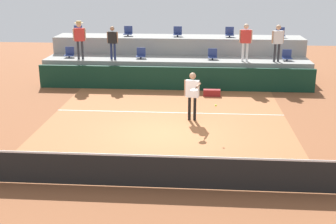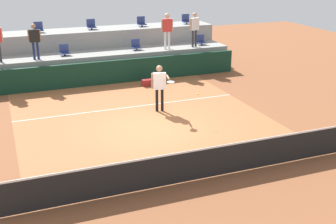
{
  "view_description": "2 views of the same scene",
  "coord_description": "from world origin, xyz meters",
  "px_view_note": "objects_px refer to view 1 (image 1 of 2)",
  "views": [
    {
      "loc": [
        1.2,
        -14.14,
        5.3
      ],
      "look_at": [
        0.2,
        -0.87,
        1.07
      ],
      "focal_mm": 46.94,
      "sensor_mm": 36.0,
      "label": 1
    },
    {
      "loc": [
        -4.62,
        -13.55,
        5.79
      ],
      "look_at": [
        0.1,
        -1.45,
        1.09
      ],
      "focal_mm": 46.96,
      "sensor_mm": 36.0,
      "label": 2
    }
  ],
  "objects_px": {
    "tennis_player": "(192,91)",
    "tennis_ball": "(216,106)",
    "stadium_chair_lower_right": "(213,55)",
    "stadium_chair_lower_left": "(141,54)",
    "stadium_chair_upper_far_right": "(280,33)",
    "stadium_chair_upper_far_left": "(78,31)",
    "stadium_chair_upper_right": "(230,33)",
    "spectator_in_white": "(113,40)",
    "spectator_leaning_on_rail": "(246,39)",
    "equipment_bag": "(212,93)",
    "stadium_chair_upper_center": "(178,32)",
    "spectator_in_grey": "(278,40)",
    "stadium_chair_upper_left": "(128,32)",
    "spectator_with_hat": "(79,36)",
    "stadium_chair_lower_far_right": "(287,56)",
    "stadium_chair_lower_far_left": "(69,53)"
  },
  "relations": [
    {
      "from": "stadium_chair_lower_far_right",
      "to": "spectator_leaning_on_rail",
      "type": "distance_m",
      "value": 2.27
    },
    {
      "from": "stadium_chair_upper_center",
      "to": "spectator_in_grey",
      "type": "xyz_separation_m",
      "value": [
        4.83,
        -2.18,
        -0.01
      ]
    },
    {
      "from": "stadium_chair_lower_far_right",
      "to": "equipment_bag",
      "type": "relative_size",
      "value": 0.68
    },
    {
      "from": "stadium_chair_upper_left",
      "to": "spectator_with_hat",
      "type": "bearing_deg",
      "value": -132.79
    },
    {
      "from": "stadium_chair_upper_center",
      "to": "spectator_in_white",
      "type": "bearing_deg",
      "value": -144.22
    },
    {
      "from": "stadium_chair_lower_left",
      "to": "stadium_chair_lower_far_right",
      "type": "bearing_deg",
      "value": 0.0
    },
    {
      "from": "stadium_chair_upper_far_right",
      "to": "tennis_player",
      "type": "xyz_separation_m",
      "value": [
        -4.36,
        -7.52,
        -1.18
      ]
    },
    {
      "from": "stadium_chair_lower_far_right",
      "to": "spectator_in_grey",
      "type": "xyz_separation_m",
      "value": [
        -0.57,
        -0.38,
        0.84
      ]
    },
    {
      "from": "stadium_chair_upper_left",
      "to": "stadium_chair_upper_center",
      "type": "bearing_deg",
      "value": 0.0
    },
    {
      "from": "stadium_chair_lower_left",
      "to": "stadium_chair_upper_right",
      "type": "xyz_separation_m",
      "value": [
        4.42,
        1.8,
        0.85
      ]
    },
    {
      "from": "stadium_chair_lower_right",
      "to": "stadium_chair_lower_left",
      "type": "bearing_deg",
      "value": 180.0
    },
    {
      "from": "stadium_chair_lower_far_left",
      "to": "spectator_with_hat",
      "type": "xyz_separation_m",
      "value": [
        0.67,
        -0.38,
        0.93
      ]
    },
    {
      "from": "stadium_chair_upper_far_right",
      "to": "spectator_with_hat",
      "type": "bearing_deg",
      "value": -167.64
    },
    {
      "from": "stadium_chair_lower_left",
      "to": "stadium_chair_upper_far_left",
      "type": "xyz_separation_m",
      "value": [
        -3.62,
        1.8,
        0.85
      ]
    },
    {
      "from": "spectator_with_hat",
      "to": "spectator_leaning_on_rail",
      "type": "height_order",
      "value": "spectator_with_hat"
    },
    {
      "from": "stadium_chair_upper_far_left",
      "to": "equipment_bag",
      "type": "height_order",
      "value": "stadium_chair_upper_far_left"
    },
    {
      "from": "stadium_chair_upper_right",
      "to": "stadium_chair_upper_far_right",
      "type": "bearing_deg",
      "value": 0.0
    },
    {
      "from": "stadium_chair_lower_left",
      "to": "stadium_chair_upper_right",
      "type": "height_order",
      "value": "stadium_chair_upper_right"
    },
    {
      "from": "stadium_chair_lower_right",
      "to": "stadium_chair_upper_right",
      "type": "bearing_deg",
      "value": 63.56
    },
    {
      "from": "spectator_leaning_on_rail",
      "to": "spectator_in_grey",
      "type": "height_order",
      "value": "spectator_leaning_on_rail"
    },
    {
      "from": "spectator_in_grey",
      "to": "tennis_ball",
      "type": "height_order",
      "value": "spectator_in_grey"
    },
    {
      "from": "stadium_chair_lower_far_left",
      "to": "equipment_bag",
      "type": "xyz_separation_m",
      "value": [
        7.1,
        -2.23,
        -1.31
      ]
    },
    {
      "from": "stadium_chair_upper_right",
      "to": "spectator_with_hat",
      "type": "relative_size",
      "value": 0.28
    },
    {
      "from": "stadium_chair_lower_right",
      "to": "stadium_chair_lower_far_right",
      "type": "xyz_separation_m",
      "value": [
        3.58,
        0.0,
        0.0
      ]
    },
    {
      "from": "stadium_chair_upper_right",
      "to": "spectator_in_grey",
      "type": "distance_m",
      "value": 3.04
    },
    {
      "from": "stadium_chair_lower_right",
      "to": "equipment_bag",
      "type": "xyz_separation_m",
      "value": [
        -0.04,
        -2.23,
        -1.31
      ]
    },
    {
      "from": "stadium_chair_upper_left",
      "to": "spectator_in_white",
      "type": "bearing_deg",
      "value": -100.45
    },
    {
      "from": "tennis_player",
      "to": "tennis_ball",
      "type": "bearing_deg",
      "value": -64.03
    },
    {
      "from": "stadium_chair_upper_far_left",
      "to": "stadium_chair_upper_center",
      "type": "height_order",
      "value": "same"
    },
    {
      "from": "stadium_chair_upper_far_right",
      "to": "stadium_chair_lower_far_right",
      "type": "bearing_deg",
      "value": -87.43
    },
    {
      "from": "stadium_chair_upper_center",
      "to": "spectator_in_grey",
      "type": "height_order",
      "value": "spectator_in_grey"
    },
    {
      "from": "stadium_chair_upper_far_left",
      "to": "tennis_ball",
      "type": "bearing_deg",
      "value": -52.26
    },
    {
      "from": "stadium_chair_upper_far_right",
      "to": "tennis_ball",
      "type": "xyz_separation_m",
      "value": [
        -3.54,
        -9.19,
        -1.21
      ]
    },
    {
      "from": "stadium_chair_lower_left",
      "to": "stadium_chair_upper_right",
      "type": "relative_size",
      "value": 1.0
    },
    {
      "from": "stadium_chair_upper_far_left",
      "to": "stadium_chair_upper_right",
      "type": "distance_m",
      "value": 8.05
    },
    {
      "from": "tennis_ball",
      "to": "spectator_leaning_on_rail",
      "type": "bearing_deg",
      "value": 77.45
    },
    {
      "from": "stadium_chair_upper_left",
      "to": "equipment_bag",
      "type": "bearing_deg",
      "value": -42.48
    },
    {
      "from": "stadium_chair_upper_right",
      "to": "spectator_with_hat",
      "type": "xyz_separation_m",
      "value": [
        -7.36,
        -2.18,
        0.08
      ]
    },
    {
      "from": "stadium_chair_upper_center",
      "to": "stadium_chair_upper_far_left",
      "type": "bearing_deg",
      "value": 180.0
    },
    {
      "from": "stadium_chair_lower_far_left",
      "to": "stadium_chair_upper_center",
      "type": "relative_size",
      "value": 1.0
    },
    {
      "from": "spectator_in_white",
      "to": "spectator_leaning_on_rail",
      "type": "height_order",
      "value": "spectator_leaning_on_rail"
    },
    {
      "from": "equipment_bag",
      "to": "stadium_chair_lower_far_left",
      "type": "bearing_deg",
      "value": 162.55
    },
    {
      "from": "tennis_player",
      "to": "spectator_in_white",
      "type": "xyz_separation_m",
      "value": [
        -3.99,
        5.33,
        1.07
      ]
    },
    {
      "from": "spectator_leaning_on_rail",
      "to": "tennis_ball",
      "type": "relative_size",
      "value": 26.18
    },
    {
      "from": "spectator_with_hat",
      "to": "spectator_leaning_on_rail",
      "type": "distance_m",
      "value": 7.99
    },
    {
      "from": "tennis_ball",
      "to": "spectator_in_grey",
      "type": "bearing_deg",
      "value": 66.46
    },
    {
      "from": "stadium_chair_upper_right",
      "to": "tennis_ball",
      "type": "relative_size",
      "value": 7.65
    },
    {
      "from": "spectator_in_grey",
      "to": "equipment_bag",
      "type": "bearing_deg",
      "value": -148.86
    },
    {
      "from": "stadium_chair_lower_left",
      "to": "spectator_in_grey",
      "type": "height_order",
      "value": "spectator_in_grey"
    },
    {
      "from": "tennis_player",
      "to": "tennis_ball",
      "type": "relative_size",
      "value": 26.9
    }
  ]
}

